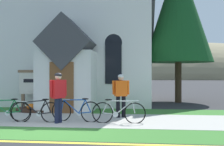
{
  "coord_description": "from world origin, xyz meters",
  "views": [
    {
      "loc": [
        2.77,
        -7.27,
        1.66
      ],
      "look_at": [
        1.71,
        3.7,
        1.65
      ],
      "focal_mm": 42.89,
      "sensor_mm": 36.0,
      "label": 1
    }
  ],
  "objects_px": {
    "bicycle_silver": "(118,112)",
    "bicycle_yellow": "(5,111)",
    "bicycle_red": "(76,111)",
    "church_sign": "(41,83)",
    "bicycle_orange": "(36,111)",
    "roadside_conifer": "(178,9)",
    "cyclist_in_red_jersey": "(58,94)",
    "cyclist_in_blue_jersey": "(121,93)"
  },
  "relations": [
    {
      "from": "bicycle_silver",
      "to": "bicycle_yellow",
      "type": "height_order",
      "value": "bicycle_silver"
    },
    {
      "from": "bicycle_silver",
      "to": "bicycle_red",
      "type": "relative_size",
      "value": 1.0
    },
    {
      "from": "bicycle_silver",
      "to": "church_sign",
      "type": "bearing_deg",
      "value": 141.06
    },
    {
      "from": "bicycle_orange",
      "to": "church_sign",
      "type": "bearing_deg",
      "value": 107.45
    },
    {
      "from": "roadside_conifer",
      "to": "cyclist_in_red_jersey",
      "type": "bearing_deg",
      "value": -126.11
    },
    {
      "from": "church_sign",
      "to": "cyclist_in_blue_jersey",
      "type": "height_order",
      "value": "church_sign"
    },
    {
      "from": "bicycle_yellow",
      "to": "bicycle_red",
      "type": "relative_size",
      "value": 0.95
    },
    {
      "from": "cyclist_in_blue_jersey",
      "to": "roadside_conifer",
      "type": "relative_size",
      "value": 0.19
    },
    {
      "from": "bicycle_silver",
      "to": "cyclist_in_blue_jersey",
      "type": "height_order",
      "value": "cyclist_in_blue_jersey"
    },
    {
      "from": "bicycle_red",
      "to": "cyclist_in_red_jersey",
      "type": "bearing_deg",
      "value": -147.85
    },
    {
      "from": "bicycle_orange",
      "to": "bicycle_red",
      "type": "distance_m",
      "value": 1.32
    },
    {
      "from": "bicycle_orange",
      "to": "bicycle_silver",
      "type": "xyz_separation_m",
      "value": [
        2.75,
        0.1,
        0.01
      ]
    },
    {
      "from": "bicycle_red",
      "to": "cyclist_in_blue_jersey",
      "type": "height_order",
      "value": "cyclist_in_blue_jersey"
    },
    {
      "from": "church_sign",
      "to": "bicycle_orange",
      "type": "xyz_separation_m",
      "value": [
        0.98,
        -3.11,
        -0.82
      ]
    },
    {
      "from": "bicycle_silver",
      "to": "bicycle_red",
      "type": "height_order",
      "value": "bicycle_red"
    },
    {
      "from": "bicycle_yellow",
      "to": "roadside_conifer",
      "type": "xyz_separation_m",
      "value": [
        6.77,
        6.55,
        4.85
      ]
    },
    {
      "from": "church_sign",
      "to": "cyclist_in_red_jersey",
      "type": "bearing_deg",
      "value": -61.11
    },
    {
      "from": "bicycle_red",
      "to": "church_sign",
      "type": "bearing_deg",
      "value": 128.6
    },
    {
      "from": "bicycle_red",
      "to": "roadside_conifer",
      "type": "relative_size",
      "value": 0.21
    },
    {
      "from": "bicycle_yellow",
      "to": "cyclist_in_red_jersey",
      "type": "xyz_separation_m",
      "value": [
        1.91,
        -0.12,
        0.61
      ]
    },
    {
      "from": "bicycle_silver",
      "to": "roadside_conifer",
      "type": "relative_size",
      "value": 0.22
    },
    {
      "from": "cyclist_in_blue_jersey",
      "to": "roadside_conifer",
      "type": "xyz_separation_m",
      "value": [
        2.88,
        5.36,
        4.29
      ]
    },
    {
      "from": "bicycle_silver",
      "to": "cyclist_in_red_jersey",
      "type": "distance_m",
      "value": 2.07
    },
    {
      "from": "cyclist_in_blue_jersey",
      "to": "church_sign",
      "type": "bearing_deg",
      "value": 153.39
    },
    {
      "from": "bicycle_silver",
      "to": "bicycle_red",
      "type": "bearing_deg",
      "value": 173.61
    },
    {
      "from": "bicycle_silver",
      "to": "bicycle_yellow",
      "type": "relative_size",
      "value": 1.06
    },
    {
      "from": "bicycle_orange",
      "to": "roadside_conifer",
      "type": "relative_size",
      "value": 0.21
    },
    {
      "from": "bicycle_silver",
      "to": "cyclist_in_blue_jersey",
      "type": "xyz_separation_m",
      "value": [
        0.01,
        1.14,
        0.56
      ]
    },
    {
      "from": "cyclist_in_red_jersey",
      "to": "cyclist_in_blue_jersey",
      "type": "xyz_separation_m",
      "value": [
        1.98,
        1.3,
        -0.05
      ]
    },
    {
      "from": "bicycle_orange",
      "to": "bicycle_red",
      "type": "height_order",
      "value": "bicycle_red"
    },
    {
      "from": "bicycle_orange",
      "to": "bicycle_yellow",
      "type": "height_order",
      "value": "bicycle_orange"
    },
    {
      "from": "bicycle_yellow",
      "to": "cyclist_in_blue_jersey",
      "type": "distance_m",
      "value": 4.11
    },
    {
      "from": "bicycle_red",
      "to": "bicycle_silver",
      "type": "bearing_deg",
      "value": -6.39
    },
    {
      "from": "church_sign",
      "to": "bicycle_silver",
      "type": "relative_size",
      "value": 1.2
    },
    {
      "from": "church_sign",
      "to": "bicycle_yellow",
      "type": "relative_size",
      "value": 1.27
    },
    {
      "from": "church_sign",
      "to": "cyclist_in_blue_jersey",
      "type": "distance_m",
      "value": 4.18
    },
    {
      "from": "church_sign",
      "to": "roadside_conifer",
      "type": "relative_size",
      "value": 0.26
    },
    {
      "from": "church_sign",
      "to": "bicycle_yellow",
      "type": "bearing_deg",
      "value": -92.96
    },
    {
      "from": "cyclist_in_red_jersey",
      "to": "cyclist_in_blue_jersey",
      "type": "distance_m",
      "value": 2.37
    },
    {
      "from": "bicycle_orange",
      "to": "roadside_conifer",
      "type": "bearing_deg",
      "value": 49.53
    },
    {
      "from": "cyclist_in_red_jersey",
      "to": "bicycle_orange",
      "type": "bearing_deg",
      "value": 175.47
    },
    {
      "from": "cyclist_in_red_jersey",
      "to": "cyclist_in_blue_jersey",
      "type": "height_order",
      "value": "cyclist_in_red_jersey"
    }
  ]
}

